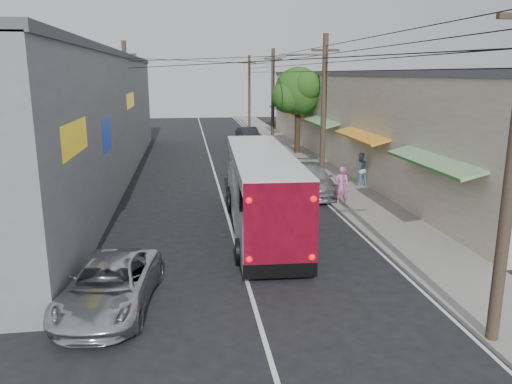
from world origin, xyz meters
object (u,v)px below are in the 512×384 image
at_px(jeepney, 109,286).
at_px(parked_car_mid, 271,148).
at_px(parked_car_far, 248,135).
at_px(pedestrian_near, 342,186).
at_px(parked_suv, 310,179).
at_px(coach_bus, 261,189).
at_px(pedestrian_far, 360,169).

height_order(jeepney, parked_car_mid, same).
distance_m(parked_car_far, pedestrian_near, 22.45).
xyz_separation_m(parked_suv, parked_car_far, (-0.80, 19.60, -0.04)).
distance_m(jeepney, pedestrian_near, 13.02).
xyz_separation_m(parked_suv, parked_car_mid, (0.00, 12.11, -0.11)).
bearing_deg(coach_bus, pedestrian_far, 48.03).
distance_m(parked_car_far, pedestrian_far, 19.03).
xyz_separation_m(jeepney, pedestrian_near, (9.20, 9.21, 0.37)).
relative_size(jeepney, parked_suv, 0.90).
xyz_separation_m(coach_bus, parked_car_far, (2.60, 25.17, -0.90)).
distance_m(coach_bus, pedestrian_near, 5.06).
bearing_deg(parked_car_mid, jeepney, -106.15).
relative_size(jeepney, pedestrian_far, 2.59).
height_order(coach_bus, pedestrian_near, coach_bus).
bearing_deg(pedestrian_near, coach_bus, 58.41).
relative_size(parked_car_mid, parked_car_far, 0.88).
bearing_deg(pedestrian_far, jeepney, 36.77).
distance_m(parked_car_mid, pedestrian_far, 11.56).
distance_m(jeepney, pedestrian_far, 17.26).
relative_size(coach_bus, jeepney, 2.33).
height_order(coach_bus, parked_car_far, coach_bus).
distance_m(coach_bus, parked_car_mid, 18.02).
bearing_deg(parked_car_mid, coach_bus, -97.82).
relative_size(parked_suv, parked_car_far, 1.20).
xyz_separation_m(parked_car_far, pedestrian_near, (1.60, -22.39, 0.30)).
xyz_separation_m(jeepney, parked_suv, (8.40, 12.00, 0.11)).
bearing_deg(jeepney, coach_bus, 58.70).
bearing_deg(pedestrian_near, parked_car_mid, -61.97).
distance_m(coach_bus, pedestrian_far, 9.15).
height_order(jeepney, parked_car_far, parked_car_far).
bearing_deg(parked_car_far, pedestrian_far, -84.64).
bearing_deg(coach_bus, parked_suv, 61.08).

